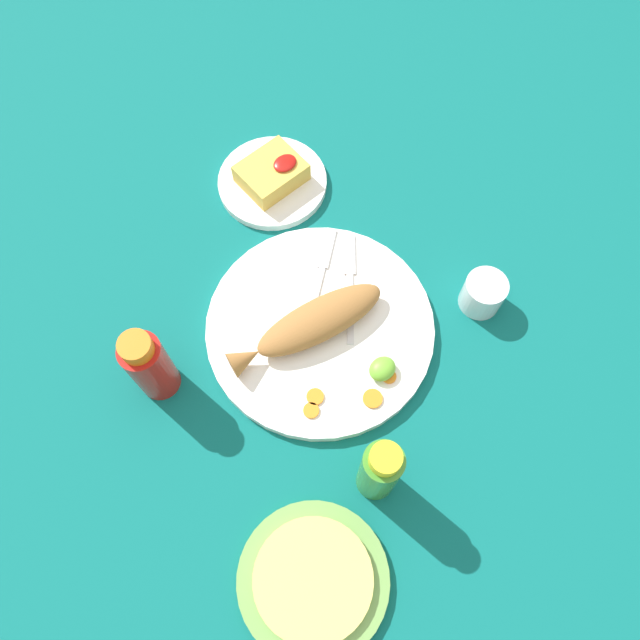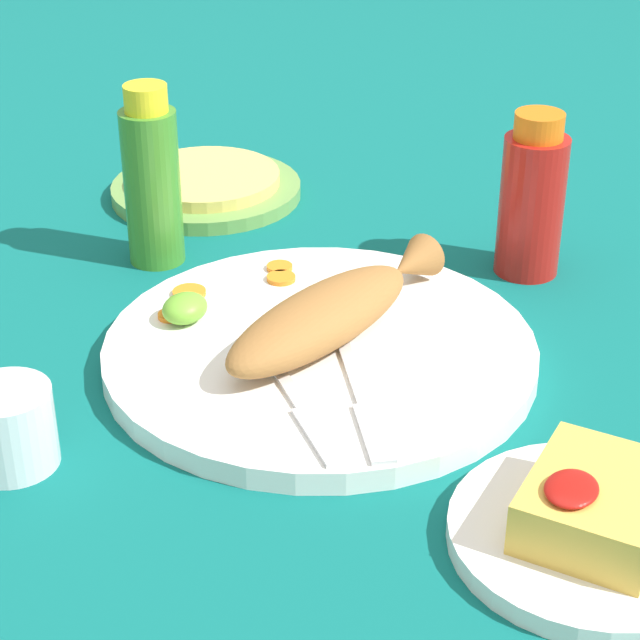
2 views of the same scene
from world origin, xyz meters
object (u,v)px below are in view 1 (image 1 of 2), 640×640
Objects in this scene: fork_far at (350,280)px; hot_sauce_bottle_red at (149,365)px; fried_fish at (312,324)px; side_plate_fries at (272,182)px; fork_near at (321,273)px; hot_sauce_bottle_green at (380,471)px; tortilla_plate at (313,580)px; salt_cup at (482,295)px; main_plate at (320,328)px.

hot_sauce_bottle_red reaches higher than fork_far.
side_plate_fries is (0.13, 0.25, -0.03)m from fried_fish.
hot_sauce_bottle_red is (-0.29, 0.03, 0.05)m from fork_near.
fork_near is at bearing 75.74° from fork_far.
fork_far is at bearing -92.75° from fork_near.
side_plate_fries is at bearing 34.03° from fork_far.
hot_sauce_bottle_green is 0.92× the size of side_plate_fries.
tortilla_plate is (-0.35, -0.51, 0.00)m from side_plate_fries.
salt_cup is at bearing -97.48° from fork_far.
salt_cup is at bearing -74.78° from side_plate_fries.
fork_far is 0.32m from hot_sauce_bottle_red.
fork_near is 0.80× the size of tortilla_plate.
salt_cup is at bearing -29.93° from main_plate.
hot_sauce_bottle_green is at bearing -65.88° from hot_sauce_bottle_red.
fork_far is at bearing 41.81° from tortilla_plate.
salt_cup is (0.22, -0.12, 0.02)m from main_plate.
fork_near reaches higher than tortilla_plate.
hot_sauce_bottle_red is (-0.31, 0.06, 0.05)m from fork_far.
fried_fish is 0.24m from hot_sauce_bottle_green.
hot_sauce_bottle_red is 0.77× the size of tortilla_plate.
salt_cup is at bearing -25.79° from hot_sauce_bottle_red.
fried_fish is 0.10m from fork_far.
main_plate reaches higher than side_plate_fries.
hot_sauce_bottle_green is (-0.17, -0.24, 0.06)m from fork_far.
fried_fish is 0.26m from salt_cup.
fork_far is at bearing -11.44° from hot_sauce_bottle_red.
fork_far is (0.08, 0.03, 0.01)m from main_plate.
side_plate_fries is (0.06, 0.19, -0.01)m from fork_near.
fork_near is 0.25m from salt_cup.
salt_cup reaches higher than fork_far.
salt_cup is 0.39m from side_plate_fries.
fork_near and fork_far have the same top height.
tortilla_plate is (-0.23, -0.26, -0.00)m from main_plate.
hot_sauce_bottle_red is at bearing 169.11° from fried_fish.
hot_sauce_bottle_red is at bearing 158.42° from main_plate.
tortilla_plate is at bearing -119.21° from fried_fish.
fork_far is (0.03, -0.04, 0.00)m from fork_near.
fork_near is 0.94× the size of hot_sauce_bottle_green.
main_plate is 1.88× the size of side_plate_fries.
side_plate_fries is (0.11, 0.25, -0.00)m from main_plate.
hot_sauce_bottle_green reaches higher than hot_sauce_bottle_red.
side_plate_fries is at bearing 105.22° from salt_cup.
side_plate_fries is 0.62m from tortilla_plate.
tortilla_plate is at bearing -164.59° from hot_sauce_bottle_green.
fried_fish is (-0.01, 0.00, 0.03)m from main_plate.
fork_near is at bearing 62.38° from hot_sauce_bottle_green.
main_plate is 2.04× the size of hot_sauce_bottle_green.
hot_sauce_bottle_red reaches higher than tortilla_plate.
salt_cup is (0.30, 0.09, -0.05)m from hot_sauce_bottle_green.
hot_sauce_bottle_green reaches higher than fried_fish.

